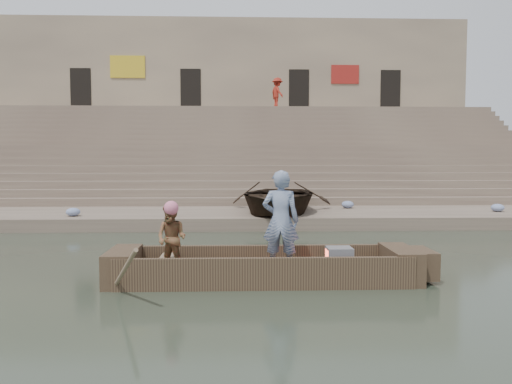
{
  "coord_description": "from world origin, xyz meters",
  "views": [
    {
      "loc": [
        0.99,
        -9.42,
        2.29
      ],
      "look_at": [
        1.45,
        3.32,
        1.4
      ],
      "focal_mm": 35.91,
      "sensor_mm": 36.0,
      "label": 1
    }
  ],
  "objects": [
    {
      "name": "building_wall",
      "position": [
        0.0,
        26.5,
        5.6
      ],
      "size": [
        32.0,
        5.07,
        11.2
      ],
      "color": "tan",
      "rests_on": "ground"
    },
    {
      "name": "main_rowboat",
      "position": [
        1.45,
        -0.18,
        0.11
      ],
      "size": [
        5.0,
        1.3,
        0.22
      ],
      "primitive_type": "cube",
      "color": "brown",
      "rests_on": "ground"
    },
    {
      "name": "pedestrian",
      "position": [
        3.41,
        21.6,
        6.1
      ],
      "size": [
        1.06,
        1.34,
        1.81
      ],
      "primitive_type": "imported",
      "rotation": [
        0.0,
        0.0,
        1.96
      ],
      "color": "maroon",
      "rests_on": "upper_landing"
    },
    {
      "name": "mid_landing",
      "position": [
        0.0,
        15.5,
        1.4
      ],
      "size": [
        32.0,
        3.0,
        2.8
      ],
      "primitive_type": "cube",
      "color": "gray",
      "rests_on": "ground"
    },
    {
      "name": "television",
      "position": [
        2.85,
        -0.18,
        0.42
      ],
      "size": [
        0.46,
        0.42,
        0.4
      ],
      "color": "slate",
      "rests_on": "main_rowboat"
    },
    {
      "name": "standing_man",
      "position": [
        1.77,
        -0.27,
        1.13
      ],
      "size": [
        0.73,
        0.54,
        1.82
      ],
      "primitive_type": "imported",
      "rotation": [
        0.0,
        0.0,
        2.98
      ],
      "color": "navy",
      "rests_on": "main_rowboat"
    },
    {
      "name": "ground",
      "position": [
        0.0,
        0.0,
        0.0
      ],
      "size": [
        120.0,
        120.0,
        0.0
      ],
      "primitive_type": "plane",
      "color": "#263125",
      "rests_on": "ground"
    },
    {
      "name": "beached_rowboat",
      "position": [
        2.33,
        7.68,
        0.92
      ],
      "size": [
        4.4,
        5.58,
        1.05
      ],
      "primitive_type": "imported",
      "rotation": [
        0.0,
        0.0,
        -0.17
      ],
      "color": "#2D2116",
      "rests_on": "lower_landing"
    },
    {
      "name": "ghat_steps",
      "position": [
        0.0,
        17.19,
        1.8
      ],
      "size": [
        32.0,
        11.0,
        5.2
      ],
      "color": "gray",
      "rests_on": "ground"
    },
    {
      "name": "upper_landing",
      "position": [
        0.0,
        22.5,
        2.6
      ],
      "size": [
        32.0,
        3.0,
        5.2
      ],
      "primitive_type": "cube",
      "color": "gray",
      "rests_on": "ground"
    },
    {
      "name": "rowing_man",
      "position": [
        -0.19,
        -0.31,
        0.82
      ],
      "size": [
        0.73,
        0.66,
        1.21
      ],
      "primitive_type": "imported",
      "rotation": [
        0.0,
        0.0,
        -0.43
      ],
      "color": "#21632D",
      "rests_on": "main_rowboat"
    },
    {
      "name": "lower_landing",
      "position": [
        0.0,
        8.0,
        0.2
      ],
      "size": [
        32.0,
        4.0,
        0.4
      ],
      "primitive_type": "cube",
      "color": "gray",
      "rests_on": "ground"
    },
    {
      "name": "cloth_bundles",
      "position": [
        1.06,
        7.99,
        0.53
      ],
      "size": [
        18.8,
        2.9,
        0.26
      ],
      "color": "#3F5999",
      "rests_on": "lower_landing"
    },
    {
      "name": "rowboat_trim",
      "position": [
        1.66,
        -0.19,
        0.31
      ],
      "size": [
        6.04,
        2.63,
        1.88
      ],
      "color": "brown",
      "rests_on": "ground"
    }
  ]
}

